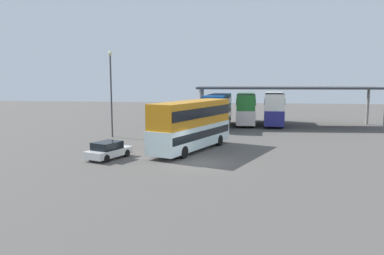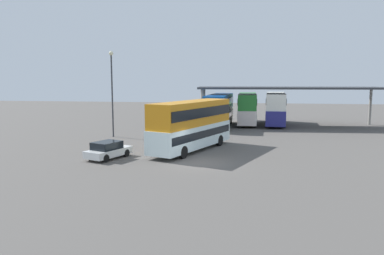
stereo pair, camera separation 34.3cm
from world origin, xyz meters
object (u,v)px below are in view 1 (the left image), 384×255
Objects in this scene: double_decker_mid_row at (246,107)px; double_decker_far_right at (274,107)px; double_decker_main at (192,124)px; lamppost_tall at (111,85)px; parked_hatchback at (108,150)px; double_decker_near_canopy at (218,109)px.

double_decker_far_right is at bearing -93.77° from double_decker_mid_row.
double_decker_mid_row is 0.99× the size of double_decker_far_right.
lamppost_tall is (-9.49, 6.16, 3.24)m from double_decker_main.
double_decker_main is at bearing -33.00° from lamppost_tall.
double_decker_mid_row is (10.71, 23.98, 1.63)m from parked_hatchback.
double_decker_mid_row reaches higher than double_decker_near_canopy.
double_decker_mid_row is (4.74, 19.72, -0.04)m from double_decker_main.
parked_hatchback is at bearing 164.07° from double_decker_near_canopy.
lamppost_tall reaches higher than parked_hatchback.
double_decker_near_canopy is 5.03m from double_decker_mid_row.
lamppost_tall is (-14.23, -13.56, 3.28)m from double_decker_mid_row.
double_decker_far_right reaches higher than double_decker_main.
double_decker_main is 20.28m from double_decker_mid_row.
parked_hatchback is 0.36× the size of double_decker_near_canopy.
double_decker_near_canopy is at bearing 17.81° from double_decker_main.
lamppost_tall is at bearing 130.14° from double_decker_far_right.
double_decker_main is 2.55× the size of parked_hatchback.
double_decker_main reaches higher than double_decker_mid_row.
double_decker_near_canopy reaches higher than parked_hatchback.
parked_hatchback is 0.41× the size of double_decker_mid_row.
double_decker_main reaches higher than parked_hatchback.
double_decker_mid_row is at bearing 8.33° from double_decker_main.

